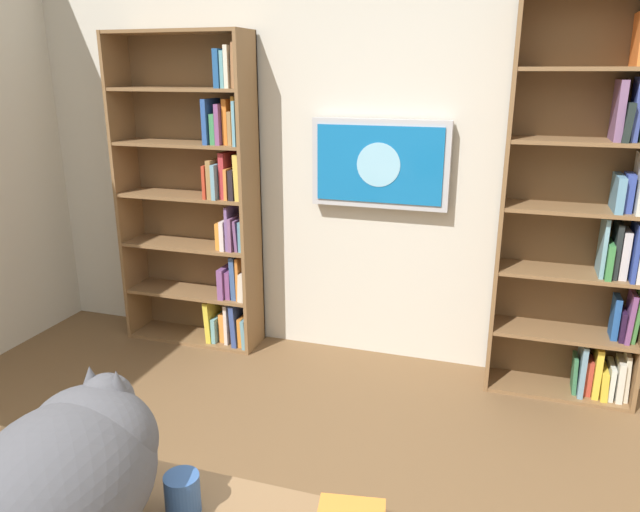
{
  "coord_description": "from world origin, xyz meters",
  "views": [
    {
      "loc": [
        -0.79,
        1.23,
        1.73
      ],
      "look_at": [
        -0.05,
        -1.07,
        0.98
      ],
      "focal_mm": 33.57,
      "sensor_mm": 36.0,
      "label": 1
    }
  ],
  "objects_px": {
    "bookshelf_left": "(598,209)",
    "coffee_mug": "(183,494)",
    "cat": "(71,470)",
    "bookshelf_right": "(205,202)",
    "wall_mounted_tv": "(380,164)"
  },
  "relations": [
    {
      "from": "bookshelf_right",
      "to": "wall_mounted_tv",
      "type": "height_order",
      "value": "bookshelf_right"
    },
    {
      "from": "bookshelf_left",
      "to": "cat",
      "type": "bearing_deg",
      "value": 62.87
    },
    {
      "from": "bookshelf_left",
      "to": "cat",
      "type": "xyz_separation_m",
      "value": [
        1.25,
        2.45,
        -0.11
      ]
    },
    {
      "from": "bookshelf_left",
      "to": "cat",
      "type": "distance_m",
      "value": 2.75
    },
    {
      "from": "bookshelf_left",
      "to": "bookshelf_right",
      "type": "height_order",
      "value": "bookshelf_left"
    },
    {
      "from": "bookshelf_right",
      "to": "wall_mounted_tv",
      "type": "xyz_separation_m",
      "value": [
        -1.09,
        -0.08,
        0.27
      ]
    },
    {
      "from": "cat",
      "to": "bookshelf_left",
      "type": "bearing_deg",
      "value": -117.13
    },
    {
      "from": "bookshelf_right",
      "to": "coffee_mug",
      "type": "bearing_deg",
      "value": 116.99
    },
    {
      "from": "bookshelf_left",
      "to": "wall_mounted_tv",
      "type": "bearing_deg",
      "value": -4.21
    },
    {
      "from": "bookshelf_right",
      "to": "coffee_mug",
      "type": "height_order",
      "value": "bookshelf_right"
    },
    {
      "from": "bookshelf_left",
      "to": "cat",
      "type": "height_order",
      "value": "bookshelf_left"
    },
    {
      "from": "bookshelf_left",
      "to": "coffee_mug",
      "type": "relative_size",
      "value": 21.79
    },
    {
      "from": "wall_mounted_tv",
      "to": "coffee_mug",
      "type": "xyz_separation_m",
      "value": [
        -0.09,
        2.4,
        -0.39
      ]
    },
    {
      "from": "bookshelf_right",
      "to": "cat",
      "type": "relative_size",
      "value": 3.39
    },
    {
      "from": "cat",
      "to": "coffee_mug",
      "type": "xyz_separation_m",
      "value": [
        -0.17,
        -0.13,
        -0.12
      ]
    }
  ]
}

